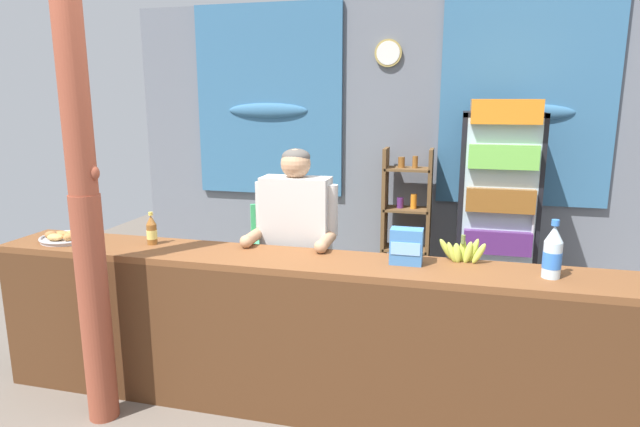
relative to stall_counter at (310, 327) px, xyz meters
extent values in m
plane|color=#665B51|center=(-0.04, 0.97, -0.57)|extent=(7.96, 7.96, 0.00)
cube|color=slate|center=(-0.04, 2.87, 0.82)|extent=(5.34, 0.12, 2.79)
cube|color=teal|center=(-1.22, 2.78, 1.23)|extent=(1.60, 0.04, 1.98)
ellipsoid|color=teal|center=(-1.22, 2.76, 1.13)|extent=(0.88, 0.10, 0.16)
cube|color=teal|center=(1.36, 2.78, 1.23)|extent=(1.59, 0.04, 1.98)
ellipsoid|color=teal|center=(1.36, 2.76, 1.13)|extent=(0.87, 0.10, 0.16)
cylinder|color=tan|center=(0.04, 2.79, 1.69)|extent=(0.27, 0.03, 0.27)
cylinder|color=white|center=(0.04, 2.77, 1.69)|extent=(0.23, 0.01, 0.23)
cube|color=beige|center=(-0.63, 2.79, 1.01)|extent=(0.24, 0.02, 0.18)
cube|color=brown|center=(0.00, 0.11, 0.35)|extent=(3.98, 0.45, 0.04)
cube|color=#4E2E18|center=(0.00, -0.10, -0.12)|extent=(3.98, 0.04, 0.90)
cube|color=#4E2E18|center=(-1.95, 0.11, -0.12)|extent=(0.08, 0.40, 0.90)
cylinder|color=brown|center=(-1.18, -0.29, 0.09)|extent=(0.17, 0.17, 1.33)
cylinder|color=brown|center=(-1.18, -0.29, 1.42)|extent=(0.15, 0.15, 1.33)
ellipsoid|color=brown|center=(-1.10, -0.29, 0.88)|extent=(0.06, 0.05, 0.08)
cube|color=black|center=(1.12, 2.62, 0.29)|extent=(0.68, 0.04, 1.71)
cube|color=black|center=(0.81, 2.30, 0.29)|extent=(0.04, 0.68, 1.71)
cube|color=black|center=(1.44, 2.30, 0.29)|extent=(0.04, 0.68, 1.71)
cube|color=black|center=(1.12, 2.30, 1.12)|extent=(0.68, 0.68, 0.04)
cube|color=black|center=(1.12, 2.30, -0.53)|extent=(0.68, 0.68, 0.08)
cube|color=silver|center=(1.12, 1.98, 0.34)|extent=(0.62, 0.02, 1.55)
cylinder|color=#B7B7BC|center=(1.40, 1.94, 0.29)|extent=(0.02, 0.02, 0.40)
cube|color=silver|center=(1.12, 2.30, -0.05)|extent=(0.60, 0.60, 0.02)
cube|color=#56286B|center=(1.12, 2.16, 0.06)|extent=(0.56, 0.56, 0.20)
cube|color=silver|center=(1.12, 2.30, 0.31)|extent=(0.60, 0.60, 0.02)
cube|color=brown|center=(1.12, 2.16, 0.42)|extent=(0.56, 0.56, 0.20)
cube|color=silver|center=(1.12, 2.30, 0.68)|extent=(0.60, 0.60, 0.02)
cube|color=#75C64C|center=(1.12, 2.16, 0.79)|extent=(0.56, 0.56, 0.20)
cube|color=silver|center=(1.12, 2.30, 1.04)|extent=(0.60, 0.60, 0.02)
cube|color=orange|center=(1.12, 2.16, 1.15)|extent=(0.56, 0.56, 0.20)
cube|color=brown|center=(0.07, 2.57, 0.10)|extent=(0.04, 0.28, 1.35)
cube|color=brown|center=(0.51, 2.57, 0.10)|extent=(0.04, 0.28, 1.35)
cube|color=brown|center=(0.29, 2.57, 0.58)|extent=(0.44, 0.28, 0.02)
cylinder|color=brown|center=(0.23, 2.57, 0.64)|extent=(0.07, 0.07, 0.11)
cylinder|color=brown|center=(0.36, 2.57, 0.65)|extent=(0.05, 0.05, 0.12)
cube|color=brown|center=(0.29, 2.57, 0.17)|extent=(0.44, 0.28, 0.02)
cylinder|color=#56286B|center=(0.23, 2.57, 0.24)|extent=(0.07, 0.07, 0.10)
cylinder|color=orange|center=(0.36, 2.57, 0.26)|extent=(0.06, 0.06, 0.15)
cube|color=brown|center=(0.29, 2.57, -0.23)|extent=(0.44, 0.28, 0.02)
cylinder|color=silver|center=(0.23, 2.57, -0.14)|extent=(0.06, 0.06, 0.16)
cylinder|color=orange|center=(0.36, 2.57, -0.16)|extent=(0.06, 0.06, 0.13)
cube|color=#4CC675|center=(-0.81, 1.80, -0.13)|extent=(0.60, 0.60, 0.04)
cube|color=#4CC675|center=(-0.91, 1.97, 0.09)|extent=(0.38, 0.25, 0.40)
cylinder|color=#4CC675|center=(-0.88, 1.54, -0.35)|extent=(0.04, 0.04, 0.44)
cylinder|color=#4CC675|center=(-0.55, 1.73, -0.35)|extent=(0.04, 0.04, 0.44)
cylinder|color=#4CC675|center=(-1.07, 1.87, -0.35)|extent=(0.04, 0.04, 0.44)
cylinder|color=#4CC675|center=(-0.74, 2.06, -0.35)|extent=(0.04, 0.04, 0.44)
cube|color=#4CC675|center=(-0.98, 1.70, -0.01)|extent=(0.23, 0.36, 0.03)
cube|color=#4CC675|center=(-0.64, 1.90, -0.01)|extent=(0.23, 0.36, 0.03)
cylinder|color=#28282D|center=(-0.32, 0.51, -0.16)|extent=(0.11, 0.11, 0.82)
cylinder|color=#28282D|center=(-0.14, 0.51, -0.16)|extent=(0.11, 0.11, 0.82)
cube|color=#BCB7B2|center=(-0.23, 0.51, 0.51)|extent=(0.44, 0.20, 0.52)
sphere|color=tan|center=(-0.23, 0.51, 0.86)|extent=(0.19, 0.19, 0.19)
ellipsoid|color=#4C4742|center=(-0.23, 0.52, 0.90)|extent=(0.18, 0.18, 0.10)
cylinder|color=#BCB7B2|center=(-0.47, 0.51, 0.57)|extent=(0.08, 0.08, 0.33)
cylinder|color=tan|center=(-0.47, 0.36, 0.41)|extent=(0.07, 0.26, 0.07)
sphere|color=tan|center=(-0.47, 0.23, 0.41)|extent=(0.08, 0.08, 0.08)
cylinder|color=#BCB7B2|center=(0.00, 0.51, 0.57)|extent=(0.08, 0.08, 0.33)
cylinder|color=tan|center=(0.00, 0.36, 0.41)|extent=(0.07, 0.26, 0.07)
sphere|color=tan|center=(0.00, 0.23, 0.41)|extent=(0.08, 0.08, 0.08)
cylinder|color=silver|center=(1.25, 0.10, 0.46)|extent=(0.09, 0.09, 0.19)
cone|color=silver|center=(1.25, 0.10, 0.60)|extent=(0.09, 0.09, 0.08)
cylinder|color=blue|center=(1.25, 0.10, 0.65)|extent=(0.04, 0.04, 0.03)
cylinder|color=blue|center=(1.25, 0.10, 0.46)|extent=(0.09, 0.09, 0.08)
cylinder|color=brown|center=(-1.07, 0.17, 0.43)|extent=(0.06, 0.06, 0.13)
cone|color=brown|center=(-1.07, 0.17, 0.52)|extent=(0.06, 0.06, 0.06)
cylinder|color=#E5CC4C|center=(-1.07, 0.17, 0.56)|extent=(0.03, 0.03, 0.02)
cylinder|color=#E5D166|center=(-1.07, 0.17, 0.43)|extent=(0.06, 0.06, 0.06)
cube|color=#3D75B7|center=(0.51, 0.16, 0.46)|extent=(0.18, 0.11, 0.20)
cube|color=#7CB5F7|center=(0.51, 0.10, 0.46)|extent=(0.16, 0.00, 0.07)
cylinder|color=#BCBCC1|center=(-1.65, 0.11, 0.37)|extent=(0.32, 0.32, 0.02)
torus|color=#BCBCC1|center=(-1.65, 0.11, 0.39)|extent=(0.34, 0.34, 0.02)
ellipsoid|color=tan|center=(-1.56, 0.10, 0.40)|extent=(0.11, 0.07, 0.04)
ellipsoid|color=tan|center=(-1.61, 0.17, 0.40)|extent=(0.09, 0.08, 0.04)
ellipsoid|color=#C68947|center=(-1.65, 0.16, 0.40)|extent=(0.11, 0.06, 0.04)
ellipsoid|color=#B2753D|center=(-1.70, 0.13, 0.40)|extent=(0.11, 0.07, 0.04)
ellipsoid|color=#A36638|center=(-1.74, 0.07, 0.41)|extent=(0.08, 0.07, 0.05)
ellipsoid|color=tan|center=(-1.68, 0.04, 0.40)|extent=(0.11, 0.08, 0.04)
ellipsoid|color=#B2753D|center=(-1.58, 0.06, 0.41)|extent=(0.07, 0.08, 0.05)
ellipsoid|color=#B7C647|center=(0.72, 0.28, 0.43)|extent=(0.10, 0.03, 0.14)
ellipsoid|color=#B7C647|center=(0.75, 0.25, 0.42)|extent=(0.07, 0.03, 0.13)
ellipsoid|color=#B7C647|center=(0.78, 0.25, 0.42)|extent=(0.06, 0.03, 0.12)
ellipsoid|color=#B7C647|center=(0.81, 0.28, 0.43)|extent=(0.05, 0.04, 0.14)
ellipsoid|color=#B7C647|center=(0.84, 0.25, 0.42)|extent=(0.07, 0.03, 0.14)
ellipsoid|color=#B7C647|center=(0.87, 0.27, 0.43)|extent=(0.08, 0.03, 0.15)
ellipsoid|color=#B7C647|center=(0.90, 0.25, 0.42)|extent=(0.09, 0.04, 0.13)
cylinder|color=olive|center=(0.81, 0.27, 0.50)|extent=(0.02, 0.02, 0.05)
camera|label=1|loc=(0.76, -2.72, 1.27)|focal=30.12mm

